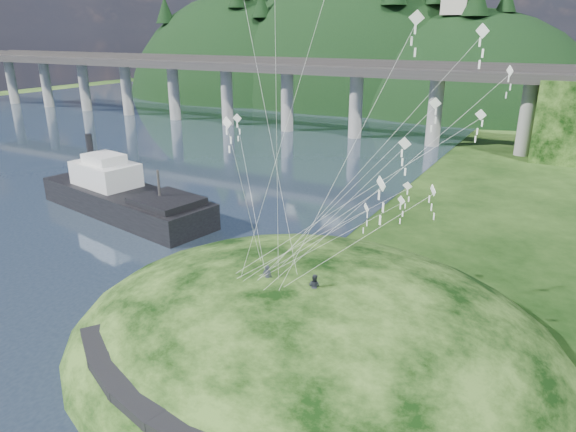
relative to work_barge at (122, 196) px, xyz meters
The scene contains 9 objects.
ground 27.10m from the work_barge, 32.36° to the right, with size 320.00×320.00×0.00m, color black.
grass_hill 33.44m from the work_barge, 22.01° to the right, with size 36.00×32.00×13.00m.
footpath 38.76m from the work_barge, 38.64° to the right, with size 22.29×5.84×0.83m.
bridge 56.23m from the work_barge, 93.75° to the left, with size 160.00×11.00×15.00m.
far_ridge 110.11m from the work_barge, 100.91° to the left, with size 153.00×70.00×94.50m.
work_barge is the anchor object (origin of this frame).
wooden_dock 22.44m from the work_barge, 21.98° to the right, with size 13.83×5.47×0.98m.
kite_flyers 34.00m from the work_barge, 24.85° to the right, with size 4.05×0.84×1.73m.
kite_swarm 37.63m from the work_barge, 15.84° to the right, with size 20.90×17.38×22.04m.
Camera 1 is at (21.74, -25.72, 20.07)m, focal length 32.00 mm.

